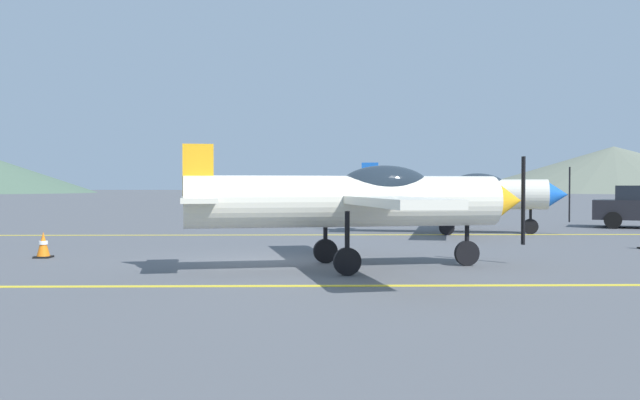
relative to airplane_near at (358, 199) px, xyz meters
The scene contains 7 objects.
ground_plane 2.37m from the airplane_near, 158.32° to the left, with size 400.00×400.00×0.00m, color #54565B.
apron_line_near 3.26m from the airplane_near, 127.33° to the right, with size 80.00×0.16×0.01m, color yellow.
apron_line_far 9.22m from the airplane_near, 101.37° to the left, with size 80.00×0.16×0.01m, color yellow.
airplane_near is the anchor object (origin of this frame).
airplane_mid 10.59m from the airplane_near, 66.55° to the left, with size 7.08×8.07×2.42m.
traffic_cone_front 7.35m from the airplane_near, 163.40° to the left, with size 0.36×0.36×0.59m.
hill_centerleft 148.57m from the airplane_near, 63.99° to the left, with size 66.11×66.11×9.90m, color slate.
Camera 1 is at (0.80, -14.20, 1.66)m, focal length 38.51 mm.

